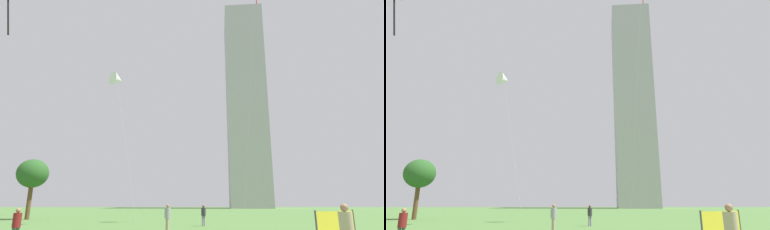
# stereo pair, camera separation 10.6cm
# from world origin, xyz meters

# --- Properties ---
(person_standing_0) EXTENTS (0.41, 0.41, 1.86)m
(person_standing_0) POSITION_xyz_m (5.99, -2.49, 1.07)
(person_standing_0) COLOR #1E478C
(person_standing_0) RESTS_ON ground
(person_standing_2) EXTENTS (0.38, 0.38, 1.71)m
(person_standing_2) POSITION_xyz_m (2.75, 15.21, 0.99)
(person_standing_2) COLOR gray
(person_standing_2) RESTS_ON ground
(person_standing_3) EXTENTS (0.37, 0.37, 1.66)m
(person_standing_3) POSITION_xyz_m (-6.64, 2.73, 0.96)
(person_standing_3) COLOR #3F593F
(person_standing_3) RESTS_ON ground
(person_standing_4) EXTENTS (0.40, 0.40, 1.80)m
(person_standing_4) POSITION_xyz_m (-0.07, 9.74, 1.04)
(person_standing_4) COLOR tan
(person_standing_4) RESTS_ON ground
(kite_flying_0) EXTENTS (3.17, 2.43, 14.45)m
(kite_flying_0) POSITION_xyz_m (-5.62, 16.90, 13.74)
(kite_flying_0) COLOR silver
(kite_flying_0) RESTS_ON ground
(park_tree_0) EXTENTS (3.63, 3.63, 7.02)m
(park_tree_0) POSITION_xyz_m (-17.10, 26.61, 5.25)
(park_tree_0) COLOR brown
(park_tree_0) RESTS_ON ground
(distant_highrise_0) EXTENTS (17.10, 23.33, 78.73)m
(distant_highrise_0) POSITION_xyz_m (26.40, 107.75, 39.37)
(distant_highrise_0) COLOR #A8A8AD
(distant_highrise_0) RESTS_ON ground
(event_banner) EXTENTS (2.38, 1.43, 1.58)m
(event_banner) POSITION_xyz_m (7.58, 1.54, 0.83)
(event_banner) COLOR #4C4C4C
(event_banner) RESTS_ON ground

